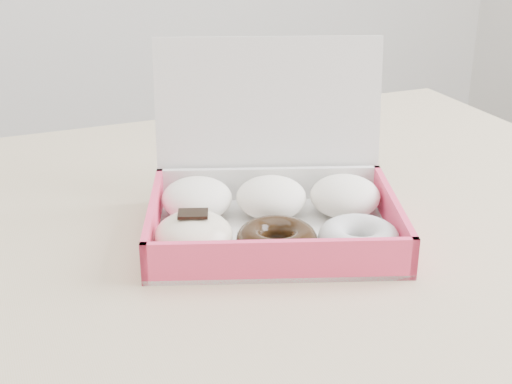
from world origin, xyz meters
name	(u,v)px	position (x,y,z in m)	size (l,w,h in m)	color
table	(193,282)	(0.00, 0.00, 0.67)	(1.20, 0.80, 0.75)	tan
donut_box	(270,206)	(0.08, -0.05, 0.78)	(0.33, 0.31, 0.20)	silver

